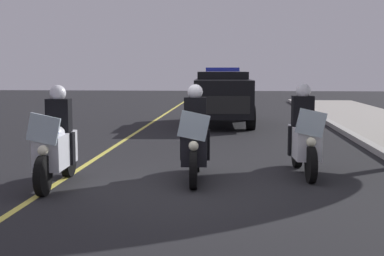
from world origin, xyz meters
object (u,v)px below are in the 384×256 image
at_px(police_motorcycle_lead_right, 195,141).
at_px(police_motorcycle_trailing, 304,138).
at_px(police_motorcycle_lead_left, 56,145).
at_px(police_suv, 222,95).

distance_m(police_motorcycle_lead_right, police_motorcycle_trailing, 2.12).
distance_m(police_motorcycle_lead_left, police_motorcycle_lead_right, 2.42).
relative_size(police_motorcycle_lead_left, police_motorcycle_lead_right, 1.00).
relative_size(police_motorcycle_lead_left, police_suv, 0.43).
relative_size(police_motorcycle_lead_left, police_motorcycle_trailing, 1.00).
xyz_separation_m(police_motorcycle_lead_right, police_suv, (-9.51, 0.27, 0.37)).
height_order(police_motorcycle_trailing, police_suv, police_suv).
height_order(police_motorcycle_lead_right, police_motorcycle_trailing, same).
relative_size(police_motorcycle_lead_right, police_suv, 0.43).
xyz_separation_m(police_motorcycle_lead_left, police_suv, (-10.18, 2.60, 0.37)).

